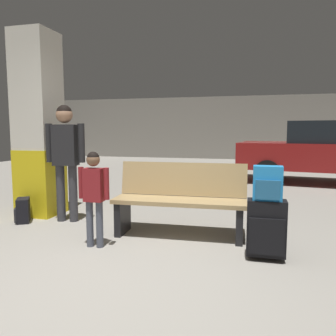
{
  "coord_description": "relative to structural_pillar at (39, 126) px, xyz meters",
  "views": [
    {
      "loc": [
        1.19,
        -2.48,
        1.29
      ],
      "look_at": [
        0.19,
        1.3,
        0.85
      ],
      "focal_mm": 35.86,
      "sensor_mm": 36.0,
      "label": 1
    }
  ],
  "objects": [
    {
      "name": "bench",
      "position": [
        2.3,
        -0.48,
        -0.92
      ],
      "size": [
        1.62,
        0.59,
        0.89
      ],
      "color": "tan",
      "rests_on": "ground_plane"
    },
    {
      "name": "child",
      "position": [
        1.48,
        -1.14,
        -0.71
      ],
      "size": [
        0.36,
        0.21,
        1.06
      ],
      "color": "#4C5160",
      "rests_on": "ground_plane"
    },
    {
      "name": "backpack_bright",
      "position": [
        3.31,
        -1.03,
        -0.59
      ],
      "size": [
        0.28,
        0.19,
        0.34
      ],
      "color": "#268CD8",
      "rests_on": "suitcase"
    },
    {
      "name": "suitcase",
      "position": [
        3.31,
        -1.03,
        -1.04
      ],
      "size": [
        0.38,
        0.24,
        0.6
      ],
      "color": "black",
      "rests_on": "ground_plane"
    },
    {
      "name": "backpack_dark_floor",
      "position": [
        0.03,
        -0.48,
        -1.19
      ],
      "size": [
        0.3,
        0.32,
        0.34
      ],
      "color": "black",
      "rests_on": "ground_plane"
    },
    {
      "name": "adult",
      "position": [
        0.61,
        -0.26,
        -0.35
      ],
      "size": [
        0.56,
        0.24,
        1.64
      ],
      "color": "#38383D",
      "rests_on": "ground_plane"
    },
    {
      "name": "structural_pillar",
      "position": [
        0.0,
        0.0,
        0.0
      ],
      "size": [
        0.57,
        0.57,
        2.74
      ],
      "color": "yellow",
      "rests_on": "ground_plane"
    },
    {
      "name": "parked_car_near",
      "position": [
        4.89,
        4.38,
        -0.55
      ],
      "size": [
        4.28,
        2.21,
        1.51
      ],
      "color": "maroon",
      "rests_on": "ground_plane"
    },
    {
      "name": "ground_plane",
      "position": [
        2.0,
        2.06,
        -1.41
      ],
      "size": [
        18.0,
        18.0,
        0.1
      ],
      "primitive_type": "cube",
      "color": "gray"
    },
    {
      "name": "garage_back_wall",
      "position": [
        2.0,
        10.92,
        0.04
      ],
      "size": [
        18.0,
        0.12,
        2.8
      ],
      "primitive_type": "cube",
      "color": "gray",
      "rests_on": "ground_plane"
    }
  ]
}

